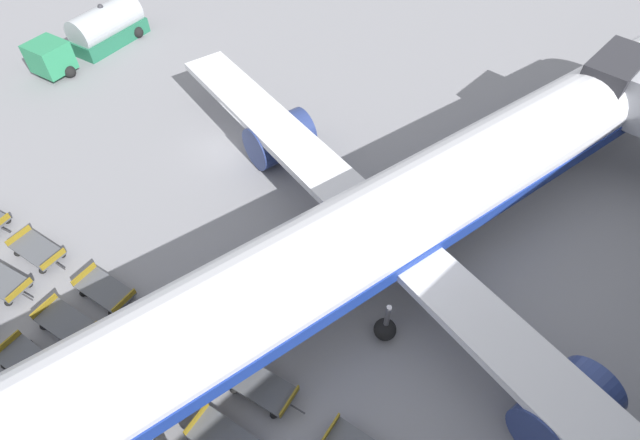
% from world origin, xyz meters
% --- Properties ---
extents(ground_plane, '(500.00, 500.00, 0.00)m').
position_xyz_m(ground_plane, '(0.00, 0.00, 0.00)').
color(ground_plane, gray).
extents(airplane, '(38.53, 47.49, 12.05)m').
position_xyz_m(airplane, '(13.28, 0.84, 3.34)').
color(airplane, white).
rests_on(airplane, ground_plane).
extents(fuel_tanker_primary, '(4.93, 10.07, 3.21)m').
position_xyz_m(fuel_tanker_primary, '(-16.93, -0.02, 1.34)').
color(fuel_tanker_primary, '#2D8C5B').
rests_on(fuel_tanker_primary, ground_plane).
extents(baggage_dolly_row_near_col_c, '(3.71, 2.03, 0.92)m').
position_xyz_m(baggage_dolly_row_near_col_c, '(5.94, -15.65, 0.47)').
color(baggage_dolly_row_near_col_c, '#515459').
rests_on(baggage_dolly_row_near_col_c, ground_plane).
extents(baggage_dolly_row_near_col_d, '(3.71, 1.99, 0.92)m').
position_xyz_m(baggage_dolly_row_near_col_d, '(10.34, -14.62, 0.47)').
color(baggage_dolly_row_near_col_d, '#515459').
rests_on(baggage_dolly_row_near_col_d, ground_plane).
extents(baggage_dolly_row_mid_a_col_b, '(3.69, 2.21, 0.92)m').
position_xyz_m(baggage_dolly_row_mid_a_col_b, '(0.79, -14.78, 0.47)').
color(baggage_dolly_row_mid_a_col_b, '#515459').
rests_on(baggage_dolly_row_mid_a_col_b, ground_plane).
extents(baggage_dolly_row_mid_a_col_c, '(3.70, 2.10, 0.92)m').
position_xyz_m(baggage_dolly_row_mid_a_col_c, '(5.25, -13.56, 0.47)').
color(baggage_dolly_row_mid_a_col_c, '#515459').
rests_on(baggage_dolly_row_mid_a_col_c, ground_plane).
extents(baggage_dolly_row_mid_a_col_d, '(3.71, 2.06, 0.92)m').
position_xyz_m(baggage_dolly_row_mid_a_col_d, '(10.03, -12.51, 0.47)').
color(baggage_dolly_row_mid_a_col_d, '#515459').
rests_on(baggage_dolly_row_mid_a_col_d, ground_plane).
extents(baggage_dolly_row_mid_a_col_e, '(3.70, 2.08, 0.92)m').
position_xyz_m(baggage_dolly_row_mid_a_col_e, '(14.57, -11.48, 0.47)').
color(baggage_dolly_row_mid_a_col_e, '#515459').
rests_on(baggage_dolly_row_mid_a_col_e, ground_plane).
extents(baggage_dolly_row_mid_b_col_b, '(3.71, 2.03, 0.92)m').
position_xyz_m(baggage_dolly_row_mid_b_col_b, '(0.12, -12.68, 0.47)').
color(baggage_dolly_row_mid_b_col_b, '#515459').
rests_on(baggage_dolly_row_mid_b_col_b, ground_plane).
extents(baggage_dolly_row_mid_b_col_c, '(3.71, 2.04, 0.92)m').
position_xyz_m(baggage_dolly_row_mid_b_col_c, '(4.85, -11.39, 0.47)').
color(baggage_dolly_row_mid_b_col_c, '#515459').
rests_on(baggage_dolly_row_mid_b_col_c, ground_plane).
extents(baggage_dolly_row_mid_b_col_d, '(3.69, 2.23, 0.92)m').
position_xyz_m(baggage_dolly_row_mid_b_col_d, '(9.28, -10.46, 0.47)').
color(baggage_dolly_row_mid_b_col_d, '#515459').
rests_on(baggage_dolly_row_mid_b_col_d, ground_plane).
extents(baggage_dolly_row_mid_b_col_e, '(3.70, 2.13, 0.92)m').
position_xyz_m(baggage_dolly_row_mid_b_col_e, '(13.91, -9.06, 0.47)').
color(baggage_dolly_row_mid_b_col_e, '#515459').
rests_on(baggage_dolly_row_mid_b_col_e, ground_plane).
extents(stand_guidance_stripe, '(4.50, 28.14, 0.01)m').
position_xyz_m(stand_guidance_stripe, '(10.39, -9.32, 0.00)').
color(stand_guidance_stripe, white).
rests_on(stand_guidance_stripe, ground_plane).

